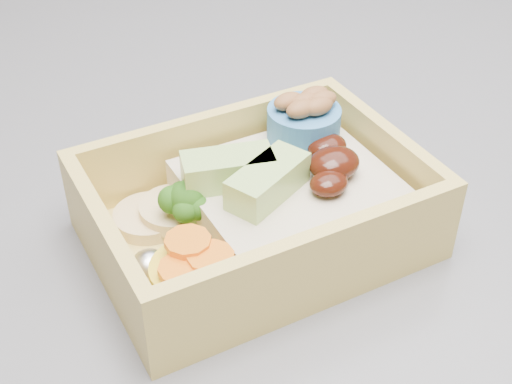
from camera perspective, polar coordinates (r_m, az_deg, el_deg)
bento_box at (r=0.46m, az=0.57°, el=-0.97°), size 0.21×0.15×0.08m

